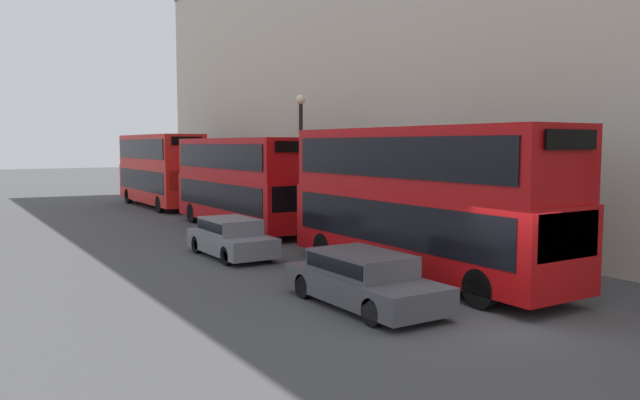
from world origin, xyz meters
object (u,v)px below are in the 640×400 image
car_hatchback (231,236)px  pedestrian (317,217)px  bus_second_in_queue (242,179)px  bus_third_in_queue (160,167)px  bus_leading (420,196)px  car_dark_sedan (363,278)px

car_hatchback → pedestrian: 6.57m
bus_second_in_queue → bus_third_in_queue: 12.25m
bus_leading → car_dark_sedan: size_ratio=2.21×
bus_third_in_queue → bus_second_in_queue: bearing=-90.0°
bus_second_in_queue → bus_third_in_queue: size_ratio=1.02×
pedestrian → bus_leading: bearing=-103.4°
bus_leading → pedestrian: size_ratio=6.60×
bus_leading → bus_second_in_queue: (0.00, 12.60, -0.11)m
bus_leading → car_hatchback: (-3.40, 6.20, -1.75)m
bus_leading → car_dark_sedan: (-3.40, -1.81, -1.76)m
bus_leading → pedestrian: 9.95m
bus_second_in_queue → pedestrian: bearing=-53.6°
bus_second_in_queue → bus_third_in_queue: (-0.00, 12.25, 0.16)m
pedestrian → bus_second_in_queue: bearing=126.4°
car_hatchback → pedestrian: pedestrian is taller
bus_leading → pedestrian: bearing=76.6°
car_hatchback → pedestrian: size_ratio=2.72×
car_dark_sedan → car_hatchback: bearing=90.0°
bus_third_in_queue → car_hatchback: 19.04m
bus_second_in_queue → car_dark_sedan: 14.89m
bus_second_in_queue → pedestrian: 4.15m
bus_leading → bus_third_in_queue: 24.85m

